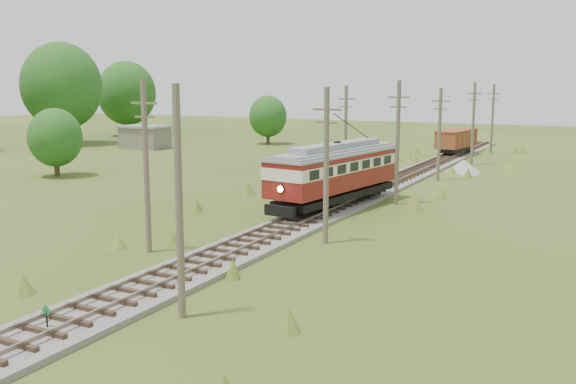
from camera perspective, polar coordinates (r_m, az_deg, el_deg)
The scene contains 19 objects.
ground at distance 23.84m, azimuth -22.96°, elevation -12.81°, with size 260.00×260.00×0.00m, color #304B16.
railbed_main at distance 51.60m, azimuth 7.19°, elevation -0.02°, with size 3.60×96.00×0.57m.
switch_marker at distance 24.67m, azimuth -20.66°, elevation -10.33°, with size 0.45×0.06×1.08m.
streetcar at distance 45.11m, azimuth 4.38°, elevation 2.04°, with size 5.06×13.77×6.23m.
gondola at distance 80.67m, azimuth 14.74°, elevation 4.51°, with size 3.57×8.26×2.66m.
gravel_pile at distance 65.96m, azimuth 15.40°, elevation 2.18°, with size 3.56×3.78×1.29m.
utility_pole_r_1 at distance 24.00m, azimuth -9.66°, elevation -1.05°, with size 0.30×0.30×8.80m.
utility_pole_r_2 at distance 35.06m, azimuth 3.42°, elevation 2.47°, with size 1.60×0.30×8.60m.
utility_pole_r_3 at distance 47.19m, azimuth 9.71°, elevation 4.45°, with size 1.60×0.30×9.00m.
utility_pole_r_4 at distance 59.75m, azimuth 13.31°, elevation 5.11°, with size 1.60×0.30×8.40m.
utility_pole_r_5 at distance 72.32m, azimuth 16.14°, elevation 5.94°, with size 1.60×0.30×8.90m.
utility_pole_r_6 at distance 85.13m, azimuth 17.72°, elevation 6.30°, with size 1.60×0.30×8.70m.
utility_pole_l_a at distance 33.87m, azimuth -12.50°, elevation 2.35°, with size 1.60×0.30×9.00m.
utility_pole_l_b at distance 58.25m, azimuth 5.14°, elevation 5.31°, with size 1.60×0.30×8.60m.
tree_left_4 at distance 98.42m, azimuth -19.49°, elevation 8.87°, with size 11.34×11.34×14.61m.
tree_left_5 at distance 111.38m, azimuth -14.14°, elevation 8.51°, with size 9.66×9.66×12.44m.
tree_mid_a at distance 93.66m, azimuth -1.80°, elevation 6.73°, with size 5.46×5.46×7.03m.
tree_mid_c at distance 64.69m, azimuth -20.00°, elevation 4.57°, with size 5.04×5.04×6.49m.
shed at distance 89.86m, azimuth -12.60°, elevation 4.82°, with size 6.40×4.40×3.10m.
Camera 1 is at (17.30, -13.84, 8.81)m, focal length 40.00 mm.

